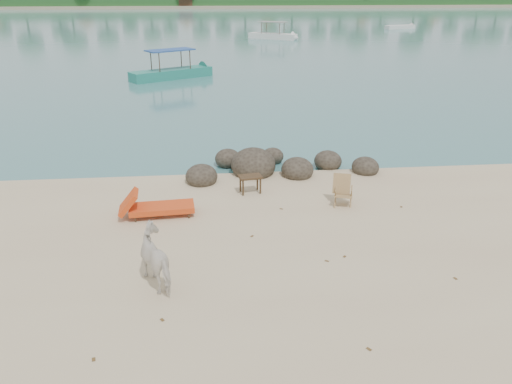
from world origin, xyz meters
TOP-DOWN VIEW (x-y plane):
  - water at (0.00, 90.00)m, footprint 400.00×400.00m
  - far_shore at (0.00, 170.00)m, footprint 420.00×90.00m
  - boulders at (0.41, 6.05)m, footprint 6.35×2.88m
  - cow at (-2.65, -0.37)m, footprint 1.26×1.52m
  - side_table at (-0.39, 4.28)m, footprint 0.72×0.54m
  - lounge_chair at (-2.88, 2.94)m, footprint 2.19×0.91m
  - deck_chair at (2.12, 3.11)m, footprint 0.69×0.72m
  - boat_near at (-3.92, 24.68)m, footprint 6.09×4.44m
  - boat_mid at (6.12, 49.87)m, footprint 6.10×4.62m
  - boat_far at (25.81, 62.17)m, footprint 5.17×2.62m
  - dead_leaves at (0.64, 0.35)m, footprint 7.44×6.62m

SIDE VIEW (x-z plane):
  - water at x=0.00m, z-range 0.00..0.00m
  - far_shore at x=0.00m, z-range -0.70..0.70m
  - dead_leaves at x=0.64m, z-range 0.00..0.00m
  - boulders at x=0.41m, z-range -0.35..0.75m
  - side_table at x=-0.39m, z-range 0.00..0.53m
  - boat_far at x=25.81m, z-range 0.00..0.59m
  - lounge_chair at x=-2.88m, z-range 0.00..0.64m
  - deck_chair at x=2.12m, z-range 0.00..0.84m
  - cow at x=-2.65m, z-range 0.00..1.18m
  - boat_near at x=-3.92m, z-range 0.00..3.05m
  - boat_mid at x=6.12m, z-range 0.00..3.08m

